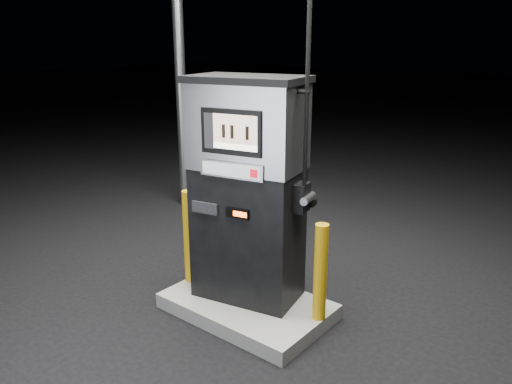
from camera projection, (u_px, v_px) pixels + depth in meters
The scene contains 5 objects.
ground at pixel (247, 313), 5.03m from camera, with size 80.00×80.00×0.00m, color black.
pump_island at pixel (247, 306), 5.00m from camera, with size 1.60×1.00×0.15m, color slate.
fuel_dispenser at pixel (248, 189), 4.76m from camera, with size 1.25×0.85×4.52m.
bollard_left at pixel (190, 237), 5.24m from camera, with size 0.13×0.13×1.00m, color #D0970B.
bollard_right at pixel (320, 272), 4.52m from camera, with size 0.12×0.12×0.93m, color #D0970B.
Camera 1 is at (2.86, -3.41, 2.64)m, focal length 35.00 mm.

